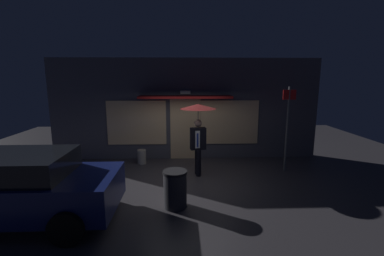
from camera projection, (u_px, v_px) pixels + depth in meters
ground_plane at (186, 180)px, 7.75m from camera, size 18.00×18.00×0.00m
building_facade at (185, 109)px, 9.71m from camera, size 9.69×1.00×3.64m
person_with_umbrella at (198, 123)px, 7.91m from camera, size 1.07×1.07×2.19m
parked_car at (10, 187)px, 5.41m from camera, size 4.31×1.97×1.45m
street_sign_post at (287, 125)px, 8.28m from camera, size 0.40×0.07×2.69m
sidewalk_bollard at (142, 157)px, 9.24m from camera, size 0.30×0.30×0.49m
trash_bin at (175, 189)px, 6.09m from camera, size 0.56×0.56×0.87m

